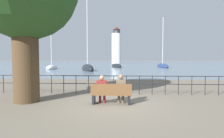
{
  "coord_description": "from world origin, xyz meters",
  "views": [
    {
      "loc": [
        0.45,
        -7.49,
        1.93
      ],
      "look_at": [
        0.0,
        0.5,
        1.49
      ],
      "focal_mm": 28.0,
      "sensor_mm": 36.0,
      "label": 1
    }
  ],
  "objects_px": {
    "seated_person_right": "(121,88)",
    "sailboat_2": "(88,68)",
    "seated_person_left": "(102,88)",
    "sailboat_3": "(162,66)",
    "park_bench": "(111,94)",
    "sailboat_0": "(116,66)",
    "sailboat_1": "(52,68)",
    "harbor_lighthouse": "(117,47)"
  },
  "relations": [
    {
      "from": "sailboat_0",
      "to": "sailboat_2",
      "type": "bearing_deg",
      "value": -127.12
    },
    {
      "from": "seated_person_left",
      "to": "sailboat_1",
      "type": "height_order",
      "value": "sailboat_1"
    },
    {
      "from": "seated_person_left",
      "to": "sailboat_1",
      "type": "distance_m",
      "value": 30.36
    },
    {
      "from": "seated_person_right",
      "to": "sailboat_3",
      "type": "distance_m",
      "value": 37.94
    },
    {
      "from": "sailboat_1",
      "to": "harbor_lighthouse",
      "type": "distance_m",
      "value": 57.05
    },
    {
      "from": "sailboat_0",
      "to": "sailboat_3",
      "type": "bearing_deg",
      "value": -19.43
    },
    {
      "from": "harbor_lighthouse",
      "to": "seated_person_right",
      "type": "bearing_deg",
      "value": -88.16
    },
    {
      "from": "sailboat_2",
      "to": "harbor_lighthouse",
      "type": "bearing_deg",
      "value": 65.74
    },
    {
      "from": "seated_person_right",
      "to": "sailboat_2",
      "type": "relative_size",
      "value": 0.1
    },
    {
      "from": "seated_person_right",
      "to": "seated_person_left",
      "type": "bearing_deg",
      "value": 179.92
    },
    {
      "from": "sailboat_2",
      "to": "sailboat_1",
      "type": "bearing_deg",
      "value": 134.49
    },
    {
      "from": "sailboat_1",
      "to": "sailboat_0",
      "type": "bearing_deg",
      "value": 27.12
    },
    {
      "from": "sailboat_2",
      "to": "sailboat_3",
      "type": "height_order",
      "value": "sailboat_2"
    },
    {
      "from": "seated_person_left",
      "to": "sailboat_2",
      "type": "bearing_deg",
      "value": 102.66
    },
    {
      "from": "seated_person_left",
      "to": "sailboat_3",
      "type": "height_order",
      "value": "sailboat_3"
    },
    {
      "from": "sailboat_0",
      "to": "sailboat_3",
      "type": "height_order",
      "value": "sailboat_3"
    },
    {
      "from": "park_bench",
      "to": "sailboat_2",
      "type": "xyz_separation_m",
      "value": [
        -5.7,
        23.6,
        -0.04
      ]
    },
    {
      "from": "park_bench",
      "to": "sailboat_2",
      "type": "bearing_deg",
      "value": 103.57
    },
    {
      "from": "park_bench",
      "to": "sailboat_1",
      "type": "bearing_deg",
      "value": 116.82
    },
    {
      "from": "sailboat_0",
      "to": "sailboat_1",
      "type": "height_order",
      "value": "sailboat_0"
    },
    {
      "from": "sailboat_1",
      "to": "sailboat_2",
      "type": "height_order",
      "value": "sailboat_2"
    },
    {
      "from": "seated_person_left",
      "to": "seated_person_right",
      "type": "distance_m",
      "value": 0.83
    },
    {
      "from": "harbor_lighthouse",
      "to": "sailboat_1",
      "type": "bearing_deg",
      "value": -101.84
    },
    {
      "from": "sailboat_1",
      "to": "sailboat_3",
      "type": "distance_m",
      "value": 26.11
    },
    {
      "from": "park_bench",
      "to": "seated_person_right",
      "type": "relative_size",
      "value": 1.34
    },
    {
      "from": "sailboat_1",
      "to": "sailboat_3",
      "type": "xyz_separation_m",
      "value": [
        24.4,
        9.31,
        0.04
      ]
    },
    {
      "from": "seated_person_left",
      "to": "sailboat_2",
      "type": "relative_size",
      "value": 0.09
    },
    {
      "from": "park_bench",
      "to": "sailboat_1",
      "type": "height_order",
      "value": "sailboat_1"
    },
    {
      "from": "seated_person_left",
      "to": "sailboat_0",
      "type": "xyz_separation_m",
      "value": [
        -0.52,
        36.92,
        -0.36
      ]
    },
    {
      "from": "sailboat_2",
      "to": "sailboat_3",
      "type": "distance_m",
      "value": 20.85
    },
    {
      "from": "seated_person_right",
      "to": "sailboat_0",
      "type": "bearing_deg",
      "value": 92.1
    },
    {
      "from": "park_bench",
      "to": "sailboat_0",
      "type": "xyz_separation_m",
      "value": [
        -0.94,
        37.0,
        -0.11
      ]
    },
    {
      "from": "park_bench",
      "to": "sailboat_1",
      "type": "distance_m",
      "value": 30.61
    },
    {
      "from": "seated_person_left",
      "to": "park_bench",
      "type": "bearing_deg",
      "value": -10.33
    },
    {
      "from": "harbor_lighthouse",
      "to": "seated_person_left",
      "type": "bearing_deg",
      "value": -88.74
    },
    {
      "from": "seated_person_right",
      "to": "sailboat_2",
      "type": "distance_m",
      "value": 24.31
    },
    {
      "from": "sailboat_1",
      "to": "seated_person_right",
      "type": "bearing_deg",
      "value": -72.27
    },
    {
      "from": "park_bench",
      "to": "seated_person_right",
      "type": "distance_m",
      "value": 0.5
    },
    {
      "from": "sailboat_1",
      "to": "sailboat_2",
      "type": "bearing_deg",
      "value": -34.46
    },
    {
      "from": "seated_person_left",
      "to": "sailboat_3",
      "type": "distance_m",
      "value": 38.17
    },
    {
      "from": "park_bench",
      "to": "harbor_lighthouse",
      "type": "bearing_deg",
      "value": 91.55
    },
    {
      "from": "seated_person_right",
      "to": "sailboat_3",
      "type": "xyz_separation_m",
      "value": [
        10.17,
        36.55,
        -0.36
      ]
    }
  ]
}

